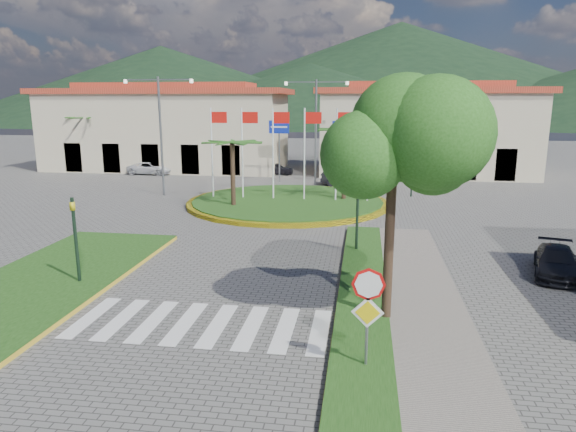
# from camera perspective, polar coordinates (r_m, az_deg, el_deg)

# --- Properties ---
(ground) EXTENTS (160.00, 160.00, 0.00)m
(ground) POSITION_cam_1_polar(r_m,az_deg,el_deg) (12.45, -16.01, -19.07)
(ground) COLOR #615E5C
(ground) RESTS_ON ground
(sidewalk_right) EXTENTS (4.00, 28.00, 0.15)m
(sidewalk_right) POSITION_cam_1_polar(r_m,az_deg,el_deg) (13.26, 13.56, -16.42)
(sidewalk_right) COLOR gray
(sidewalk_right) RESTS_ON ground
(verge_right) EXTENTS (1.60, 28.00, 0.18)m
(verge_right) POSITION_cam_1_polar(r_m,az_deg,el_deg) (13.19, 8.15, -16.27)
(verge_right) COLOR #1B4413
(verge_right) RESTS_ON ground
(median_left) EXTENTS (5.00, 14.00, 0.18)m
(median_left) POSITION_cam_1_polar(r_m,az_deg,el_deg) (20.19, -26.05, -7.00)
(median_left) COLOR #1B4413
(median_left) RESTS_ON ground
(crosswalk) EXTENTS (8.00, 3.00, 0.01)m
(crosswalk) POSITION_cam_1_polar(r_m,az_deg,el_deg) (15.72, -9.95, -11.70)
(crosswalk) COLOR silver
(crosswalk) RESTS_ON ground
(roundabout_island) EXTENTS (12.70, 12.70, 6.00)m
(roundabout_island) POSITION_cam_1_polar(r_m,az_deg,el_deg) (32.51, -0.05, 1.59)
(roundabout_island) COLOR yellow
(roundabout_island) RESTS_ON ground
(stop_sign) EXTENTS (0.80, 0.11, 2.65)m
(stop_sign) POSITION_cam_1_polar(r_m,az_deg,el_deg) (12.43, 8.87, -9.49)
(stop_sign) COLOR slate
(stop_sign) RESTS_ON ground
(deciduous_tree) EXTENTS (3.60, 3.60, 6.80)m
(deciduous_tree) POSITION_cam_1_polar(r_m,az_deg,el_deg) (14.63, 11.64, 7.44)
(deciduous_tree) COLOR black
(deciduous_tree) RESTS_ON ground
(traffic_light_left) EXTENTS (0.15, 0.18, 3.20)m
(traffic_light_left) POSITION_cam_1_polar(r_m,az_deg,el_deg) (19.39, -22.58, -1.74)
(traffic_light_left) COLOR black
(traffic_light_left) RESTS_ON ground
(traffic_light_right) EXTENTS (0.15, 0.18, 3.20)m
(traffic_light_right) POSITION_cam_1_polar(r_m,az_deg,el_deg) (22.02, 7.72, 0.78)
(traffic_light_right) COLOR black
(traffic_light_right) RESTS_ON ground
(traffic_light_far) EXTENTS (0.18, 0.15, 3.20)m
(traffic_light_far) POSITION_cam_1_polar(r_m,az_deg,el_deg) (35.99, 13.66, 5.16)
(traffic_light_far) COLOR black
(traffic_light_far) RESTS_ON ground
(direction_sign_west) EXTENTS (1.60, 0.14, 5.20)m
(direction_sign_west) POSITION_cam_1_polar(r_m,az_deg,el_deg) (41.17, -0.99, 8.65)
(direction_sign_west) COLOR slate
(direction_sign_west) RESTS_ON ground
(direction_sign_east) EXTENTS (1.60, 0.14, 5.20)m
(direction_sign_east) POSITION_cam_1_polar(r_m,az_deg,el_deg) (40.66, 6.06, 8.53)
(direction_sign_east) COLOR slate
(direction_sign_east) RESTS_ON ground
(street_lamp_centre) EXTENTS (4.80, 0.16, 8.00)m
(street_lamp_centre) POSITION_cam_1_polar(r_m,az_deg,el_deg) (39.77, 3.11, 9.89)
(street_lamp_centre) COLOR slate
(street_lamp_centre) RESTS_ON ground
(street_lamp_west) EXTENTS (4.80, 0.16, 8.00)m
(street_lamp_west) POSITION_cam_1_polar(r_m,az_deg,el_deg) (36.29, -13.97, 9.26)
(street_lamp_west) COLOR slate
(street_lamp_west) RESTS_ON ground
(building_left) EXTENTS (23.32, 9.54, 8.05)m
(building_left) POSITION_cam_1_polar(r_m,az_deg,el_deg) (51.16, -13.23, 9.54)
(building_left) COLOR beige
(building_left) RESTS_ON ground
(building_right) EXTENTS (19.08, 9.54, 8.05)m
(building_right) POSITION_cam_1_polar(r_m,az_deg,el_deg) (47.92, 14.94, 9.26)
(building_right) COLOR beige
(building_right) RESTS_ON ground
(hill_far_west) EXTENTS (140.00, 140.00, 22.00)m
(hill_far_west) POSITION_cam_1_polar(r_m,az_deg,el_deg) (161.09, -13.78, 14.00)
(hill_far_west) COLOR black
(hill_far_west) RESTS_ON ground
(hill_far_mid) EXTENTS (180.00, 180.00, 30.00)m
(hill_far_mid) POSITION_cam_1_polar(r_m,az_deg,el_deg) (170.08, 12.30, 15.33)
(hill_far_mid) COLOR black
(hill_far_mid) RESTS_ON ground
(hill_near_back) EXTENTS (110.00, 110.00, 16.00)m
(hill_near_back) POSITION_cam_1_polar(r_m,az_deg,el_deg) (140.33, 2.45, 13.35)
(hill_near_back) COLOR black
(hill_near_back) RESTS_ON ground
(white_van) EXTENTS (3.98, 1.88, 1.10)m
(white_van) POSITION_cam_1_polar(r_m,az_deg,el_deg) (47.46, -15.04, 5.15)
(white_van) COLOR silver
(white_van) RESTS_ON ground
(car_dark_a) EXTENTS (3.31, 1.73, 1.07)m
(car_dark_a) POSITION_cam_1_polar(r_m,az_deg,el_deg) (45.70, -1.38, 5.28)
(car_dark_a) COLOR black
(car_dark_a) RESTS_ON ground
(car_dark_b) EXTENTS (4.13, 1.56, 1.35)m
(car_dark_b) POSITION_cam_1_polar(r_m,az_deg,el_deg) (39.99, 6.67, 4.33)
(car_dark_b) COLOR black
(car_dark_b) RESTS_ON ground
(car_side_right) EXTENTS (2.40, 3.89, 1.05)m
(car_side_right) POSITION_cam_1_polar(r_m,az_deg,el_deg) (21.85, 27.65, -4.52)
(car_side_right) COLOR black
(car_side_right) RESTS_ON ground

